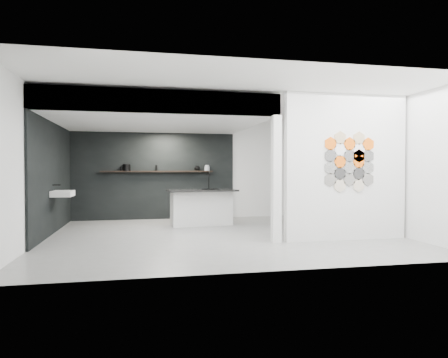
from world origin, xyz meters
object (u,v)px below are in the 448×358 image
wall_basin (63,194)px  bottle_dark (156,168)px  utensil_cup (121,169)px  glass_vase (207,168)px  partition_panel (346,167)px  stockpot (127,168)px  kitchen_island (202,207)px  glass_bowl (207,169)px  kettle (197,168)px

wall_basin → bottle_dark: bearing=45.8°
utensil_cup → glass_vase: bearing=0.0°
partition_panel → stockpot: 5.74m
glass_vase → bottle_dark: bearing=180.0°
kitchen_island → glass_vase: bearing=70.6°
kitchen_island → glass_bowl: bearing=70.6°
kettle → utensil_cup: kettle is taller
kitchen_island → kettle: kettle is taller
kettle → glass_bowl: size_ratio=1.09×
glass_vase → utensil_cup: glass_vase is taller
kettle → partition_panel: bearing=-54.2°
kettle → bottle_dark: size_ratio=1.07×
wall_basin → kettle: 3.78m
kitchen_island → glass_bowl: glass_bowl is taller
bottle_dark → utensil_cup: bearing=180.0°
kitchen_island → stockpot: 2.45m
utensil_cup → kitchen_island: bearing=-34.5°
kitchen_island → utensil_cup: (-1.95, 1.34, 0.92)m
glass_bowl → utensil_cup: glass_bowl is taller
glass_bowl → bottle_dark: bearing=180.0°
kitchen_island → bottle_dark: bearing=123.0°
partition_panel → bottle_dark: 5.19m
stockpot → glass_vase: stockpot is taller
wall_basin → partition_panel: bearing=-18.2°
partition_panel → utensil_cup: 5.84m
bottle_dark → wall_basin: bearing=-134.2°
partition_panel → wall_basin: bearing=161.8°
wall_basin → glass_vase: size_ratio=3.84×
kettle → bottle_dark: (-1.11, 0.00, 0.01)m
wall_basin → glass_bowl: bearing=31.3°
partition_panel → kitchen_island: partition_panel is taller
stockpot → kettle: stockpot is taller
stockpot → glass_bowl: stockpot is taller
wall_basin → stockpot: (1.22, 2.07, 0.55)m
glass_vase → glass_bowl: bearing=0.0°
glass_bowl → utensil_cup: 2.30m
partition_panel → stockpot: bearing=137.7°
glass_bowl → partition_panel: bearing=-61.8°
stockpot → partition_panel: bearing=-42.3°
stockpot → utensil_cup: stockpot is taller
wall_basin → kettle: bearing=33.5°
kettle → utensil_cup: bearing=-175.5°
kettle → bottle_dark: bearing=-175.5°
kitchen_island → stockpot: size_ratio=8.18×
glass_bowl → utensil_cup: (-2.30, 0.00, -0.01)m
kettle → glass_vase: glass_vase is taller
kitchen_island → stockpot: stockpot is taller
glass_vase → bottle_dark: 1.39m
bottle_dark → glass_bowl: bearing=0.0°
partition_panel → glass_bowl: partition_panel is taller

